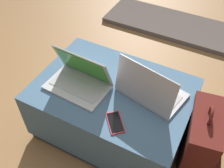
% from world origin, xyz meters
% --- Properties ---
extents(ground_plane, '(14.00, 14.00, 0.00)m').
position_xyz_m(ground_plane, '(0.00, 0.00, 0.00)').
color(ground_plane, '#9E7042').
extents(ottoman, '(0.91, 0.64, 0.39)m').
position_xyz_m(ottoman, '(0.00, 0.00, 0.20)').
color(ottoman, '#2A3D4E').
rests_on(ottoman, ground_plane).
extents(laptop_near, '(0.37, 0.25, 0.23)m').
position_xyz_m(laptop_near, '(-0.18, -0.07, 0.44)').
color(laptop_near, silver).
rests_on(laptop_near, ottoman).
extents(laptop_far, '(0.40, 0.30, 0.24)m').
position_xyz_m(laptop_far, '(0.21, 0.04, 0.44)').
color(laptop_far, '#B7B7BC').
rests_on(laptop_far, ottoman).
extents(cell_phone, '(0.15, 0.15, 0.01)m').
position_xyz_m(cell_phone, '(0.12, -0.21, 0.39)').
color(cell_phone, red).
rests_on(cell_phone, ottoman).
extents(backpack, '(0.25, 0.37, 0.51)m').
position_xyz_m(backpack, '(0.55, 0.00, 0.21)').
color(backpack, '#5B1E19').
rests_on(backpack, ground_plane).
extents(fireplace_hearth, '(1.40, 0.50, 0.04)m').
position_xyz_m(fireplace_hearth, '(0.00, 1.36, 0.02)').
color(fireplace_hearth, '#564C47').
rests_on(fireplace_hearth, ground_plane).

